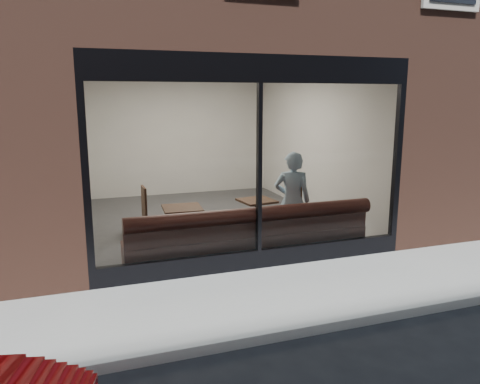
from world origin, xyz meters
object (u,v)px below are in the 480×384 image
object	(u,v)px
cafe_table_right	(257,201)
cafe_chair_left	(135,224)
banquette	(249,247)
person	(292,201)
cafe_chair_right	(287,220)
cafe_table_left	(182,208)

from	to	relation	value
cafe_table_right	cafe_chair_left	distance (m)	2.36
banquette	person	bearing A→B (deg)	19.17
cafe_chair_left	cafe_chair_right	xyz separation A→B (m)	(2.83, -0.69, 0.00)
cafe_table_left	cafe_chair_left	bearing A→B (deg)	122.52
cafe_table_left	cafe_chair_left	xyz separation A→B (m)	(-0.69, 1.08, -0.50)
cafe_table_right	cafe_chair_left	xyz separation A→B (m)	(-2.10, 0.94, -0.50)
cafe_table_right	person	bearing A→B (deg)	-59.70
cafe_table_right	cafe_chair_right	world-z (taller)	cafe_table_right
cafe_chair_left	cafe_chair_right	world-z (taller)	cafe_chair_right
banquette	cafe_table_left	size ratio (longest dim) A/B	6.19
cafe_chair_left	person	bearing A→B (deg)	146.04
banquette	cafe_chair_left	world-z (taller)	banquette
banquette	cafe_chair_left	xyz separation A→B (m)	(-1.60, 1.92, 0.01)
cafe_chair_left	cafe_table_left	bearing A→B (deg)	121.45
banquette	cafe_chair_right	xyz separation A→B (m)	(1.24, 1.24, 0.01)
banquette	cafe_chair_right	distance (m)	1.75
person	cafe_chair_left	bearing A→B (deg)	-9.74
banquette	cafe_table_right	size ratio (longest dim) A/B	6.78
cafe_chair_left	cafe_chair_right	size ratio (longest dim) A/B	0.94
banquette	cafe_chair_left	distance (m)	2.50
cafe_table_left	cafe_chair_left	world-z (taller)	cafe_table_left
banquette	cafe_table_left	distance (m)	1.34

